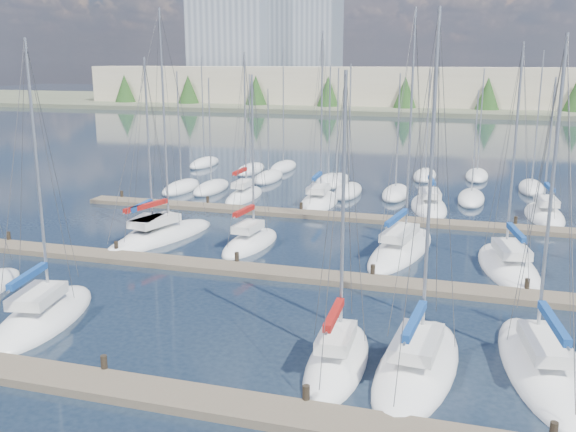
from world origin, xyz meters
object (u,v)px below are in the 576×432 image
(sailboat_h, at_px, (149,237))
(sailboat_n, at_px, (244,196))
(sailboat_o, at_px, (319,201))
(sailboat_l, at_px, (508,266))
(sailboat_d, at_px, (337,361))
(sailboat_k, at_px, (401,249))
(sailboat_p, at_px, (429,206))
(sailboat_e, at_px, (417,366))
(sailboat_c, at_px, (44,317))
(sailboat_j, at_px, (250,243))
(sailboat_f, at_px, (540,366))
(sailboat_i, at_px, (161,236))
(sailboat_q, at_px, (544,215))

(sailboat_h, bearing_deg, sailboat_n, 79.98)
(sailboat_h, relative_size, sailboat_o, 0.86)
(sailboat_l, bearing_deg, sailboat_h, 169.47)
(sailboat_o, relative_size, sailboat_d, 1.21)
(sailboat_k, xyz_separation_m, sailboat_p, (0.65, 12.80, -0.00))
(sailboat_e, height_order, sailboat_c, sailboat_e)
(sailboat_l, xyz_separation_m, sailboat_k, (-6.34, 1.72, 0.01))
(sailboat_k, relative_size, sailboat_n, 1.18)
(sailboat_o, bearing_deg, sailboat_k, -57.93)
(sailboat_k, relative_size, sailboat_j, 1.34)
(sailboat_f, distance_m, sailboat_i, 26.36)
(sailboat_n, bearing_deg, sailboat_i, -93.33)
(sailboat_q, height_order, sailboat_p, sailboat_p)
(sailboat_h, xyz_separation_m, sailboat_j, (7.08, 0.47, 0.01))
(sailboat_h, xyz_separation_m, sailboat_e, (19.22, -13.78, 0.00))
(sailboat_l, xyz_separation_m, sailboat_d, (-6.87, -14.55, 0.01))
(sailboat_p, distance_m, sailboat_e, 28.61)
(sailboat_f, relative_size, sailboat_j, 1.16)
(sailboat_l, distance_m, sailboat_j, 15.92)
(sailboat_o, bearing_deg, sailboat_e, -71.32)
(sailboat_p, bearing_deg, sailboat_d, -102.45)
(sailboat_p, relative_size, sailboat_e, 0.98)
(sailboat_f, distance_m, sailboat_n, 34.72)
(sailboat_o, relative_size, sailboat_j, 1.27)
(sailboat_l, distance_m, sailboat_c, 25.22)
(sailboat_k, height_order, sailboat_c, sailboat_k)
(sailboat_n, bearing_deg, sailboat_h, -96.18)
(sailboat_h, height_order, sailboat_i, sailboat_i)
(sailboat_i, height_order, sailboat_j, sailboat_i)
(sailboat_p, bearing_deg, sailboat_i, -149.04)
(sailboat_p, relative_size, sailboat_n, 1.07)
(sailboat_p, height_order, sailboat_n, sailboat_p)
(sailboat_o, bearing_deg, sailboat_d, -77.32)
(sailboat_q, height_order, sailboat_e, sailboat_e)
(sailboat_l, xyz_separation_m, sailboat_h, (-23.00, -0.24, 0.00))
(sailboat_e, bearing_deg, sailboat_q, 81.12)
(sailboat_o, bearing_deg, sailboat_c, -105.50)
(sailboat_o, xyz_separation_m, sailboat_i, (-7.60, -13.62, -0.00))
(sailboat_l, distance_m, sailboat_n, 25.61)
(sailboat_e, distance_m, sailboat_o, 29.77)
(sailboat_q, distance_m, sailboat_o, 17.74)
(sailboat_i, bearing_deg, sailboat_o, 76.55)
(sailboat_q, bearing_deg, sailboat_d, -114.45)
(sailboat_k, height_order, sailboat_o, sailboat_k)
(sailboat_q, bearing_deg, sailboat_p, 171.69)
(sailboat_l, bearing_deg, sailboat_f, -97.55)
(sailboat_f, xyz_separation_m, sailboat_n, (-22.29, 26.61, 0.02))
(sailboat_j, bearing_deg, sailboat_f, -32.33)
(sailboat_e, distance_m, sailboat_d, 3.13)
(sailboat_q, xyz_separation_m, sailboat_i, (-25.33, -14.01, 0.02))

